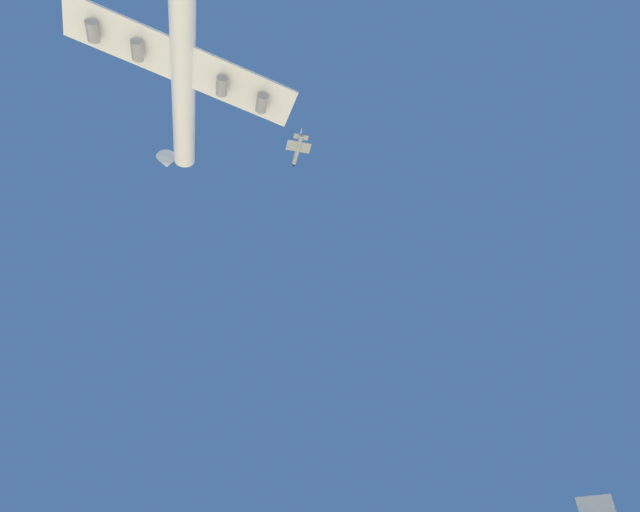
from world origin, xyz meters
name	(u,v)px	position (x,y,z in m)	size (l,w,h in m)	color
carrier_jet	(184,64)	(16.45, 86.68, 113.61)	(76.29, 60.31, 21.32)	white
chase_jet_lead	(298,150)	(28.88, 41.05, 122.52)	(14.92, 9.46, 4.00)	#999EA3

